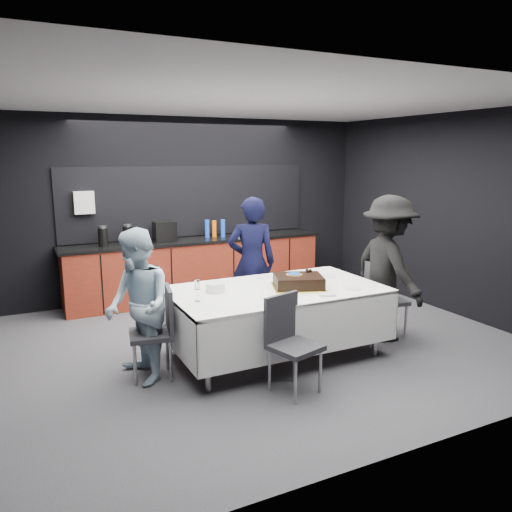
{
  "coord_description": "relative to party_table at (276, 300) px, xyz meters",
  "views": [
    {
      "loc": [
        -2.54,
        -5.06,
        2.22
      ],
      "look_at": [
        0.0,
        0.1,
        1.05
      ],
      "focal_mm": 35.0,
      "sensor_mm": 36.0,
      "label": 1
    }
  ],
  "objects": [
    {
      "name": "loose_plate_right_b",
      "position": [
        0.74,
        -0.39,
        0.14
      ],
      "size": [
        0.2,
        0.2,
        0.01
      ],
      "primitive_type": "cylinder",
      "color": "white",
      "rests_on": "party_table"
    },
    {
      "name": "chair_right",
      "position": [
        1.45,
        -0.05,
        -0.11
      ],
      "size": [
        0.48,
        0.48,
        0.92
      ],
      "color": "#292A2E",
      "rests_on": "ground"
    },
    {
      "name": "party_table",
      "position": [
        0.0,
        0.0,
        0.0
      ],
      "size": [
        2.32,
        1.32,
        0.78
      ],
      "color": "#99999E",
      "rests_on": "ground"
    },
    {
      "name": "loose_plate_near",
      "position": [
        -0.24,
        -0.3,
        0.14
      ],
      "size": [
        0.2,
        0.2,
        0.01
      ],
      "primitive_type": "cylinder",
      "color": "white",
      "rests_on": "party_table"
    },
    {
      "name": "cake_assembly",
      "position": [
        0.23,
        -0.09,
        0.21
      ],
      "size": [
        0.68,
        0.62,
        0.17
      ],
      "color": "yellow",
      "rests_on": "party_table"
    },
    {
      "name": "loose_plate_right_a",
      "position": [
        0.81,
        0.2,
        0.14
      ],
      "size": [
        0.22,
        0.22,
        0.01
      ],
      "primitive_type": "cylinder",
      "color": "white",
      "rests_on": "party_table"
    },
    {
      "name": "chair_left",
      "position": [
        -1.32,
        0.05,
        -0.11
      ],
      "size": [
        0.49,
        0.49,
        0.92
      ],
      "color": "#292A2E",
      "rests_on": "ground"
    },
    {
      "name": "person_left",
      "position": [
        -1.52,
        0.03,
        0.13
      ],
      "size": [
        0.66,
        0.8,
        1.54
      ],
      "primitive_type": "imported",
      "rotation": [
        0.0,
        0.0,
        -1.46
      ],
      "color": "silver",
      "rests_on": "ground"
    },
    {
      "name": "loose_plate_far",
      "position": [
        0.11,
        0.47,
        0.14
      ],
      "size": [
        0.2,
        0.2,
        0.01
      ],
      "primitive_type": "cylinder",
      "color": "white",
      "rests_on": "party_table"
    },
    {
      "name": "ground",
      "position": [
        0.0,
        0.4,
        -0.64
      ],
      "size": [
        6.0,
        6.0,
        0.0
      ],
      "primitive_type": "plane",
      "color": "#45454A",
      "rests_on": "ground"
    },
    {
      "name": "kitchenette",
      "position": [
        -0.02,
        2.62,
        -0.1
      ],
      "size": [
        4.1,
        0.64,
        2.05
      ],
      "color": "maroon",
      "rests_on": "ground"
    },
    {
      "name": "room_shell",
      "position": [
        0.0,
        0.4,
        1.22
      ],
      "size": [
        6.04,
        5.04,
        2.82
      ],
      "color": "white",
      "rests_on": "ground"
    },
    {
      "name": "plate_stack",
      "position": [
        -0.65,
        0.15,
        0.19
      ],
      "size": [
        0.21,
        0.21,
        0.1
      ],
      "primitive_type": "cylinder",
      "color": "white",
      "rests_on": "party_table"
    },
    {
      "name": "person_center",
      "position": [
        0.18,
        0.99,
        0.21
      ],
      "size": [
        0.73,
        0.6,
        1.71
      ],
      "primitive_type": "imported",
      "rotation": [
        0.0,
        0.0,
        2.79
      ],
      "color": "black",
      "rests_on": "ground"
    },
    {
      "name": "champagne_flute",
      "position": [
        -0.95,
        -0.1,
        0.3
      ],
      "size": [
        0.06,
        0.06,
        0.22
      ],
      "color": "white",
      "rests_on": "party_table"
    },
    {
      "name": "fork_pile",
      "position": [
        0.33,
        -0.51,
        0.15
      ],
      "size": [
        0.19,
        0.15,
        0.03
      ],
      "primitive_type": "cube",
      "rotation": [
        0.0,
        0.0,
        -0.31
      ],
      "color": "white",
      "rests_on": "party_table"
    },
    {
      "name": "chair_near",
      "position": [
        -0.29,
        -0.8,
        -0.11
      ],
      "size": [
        0.52,
        0.52,
        0.92
      ],
      "color": "#292A2E",
      "rests_on": "ground"
    },
    {
      "name": "person_right",
      "position": [
        1.47,
        -0.13,
        0.24
      ],
      "size": [
        0.74,
        1.18,
        1.76
      ],
      "primitive_type": "imported",
      "rotation": [
        0.0,
        0.0,
        1.49
      ],
      "color": "black",
      "rests_on": "ground"
    }
  ]
}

